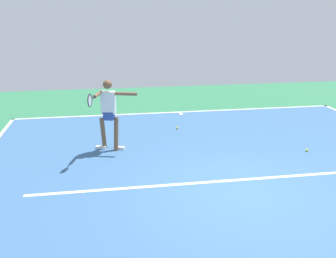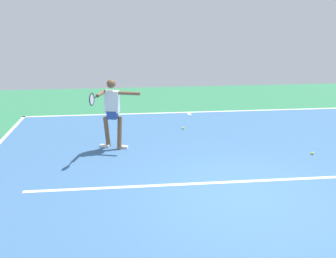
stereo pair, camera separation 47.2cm
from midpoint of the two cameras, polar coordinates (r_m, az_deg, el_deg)
ground_plane at (r=7.51m, az=12.49°, el=-9.57°), size 21.68×21.68×0.00m
court_surface at (r=7.51m, az=12.49°, el=-9.55°), size 10.94×12.54×0.00m
court_line_baseline_near at (r=13.18m, az=4.02°, el=2.48°), size 10.94×0.10×0.01m
court_line_service at (r=8.01m, az=11.15°, el=-7.68°), size 8.20×0.10×0.01m
court_line_centre_mark at (r=12.99m, az=4.18°, el=2.25°), size 0.10×0.30×0.01m
tennis_player at (r=9.48m, az=-6.85°, el=2.88°), size 1.15×1.14×1.75m
tennis_ball_far_corner at (r=10.01m, az=21.78°, el=-3.34°), size 0.07×0.07×0.07m
tennis_ball_by_baseline at (r=11.28m, az=3.45°, el=0.13°), size 0.07×0.07×0.07m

